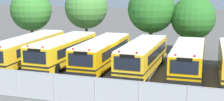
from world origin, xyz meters
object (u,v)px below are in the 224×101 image
object	(u,v)px
tree_0	(31,10)
tree_2	(152,9)
tree_1	(86,7)
school_bus_0	(28,48)
tree_3	(194,17)
school_bus_3	(143,55)
school_bus_2	(102,52)
school_bus_4	(188,58)
school_bus_1	(64,50)

from	to	relation	value
tree_0	tree_2	world-z (taller)	tree_2
tree_1	tree_2	distance (m)	8.77
school_bus_0	tree_1	bearing A→B (deg)	-103.53
tree_3	school_bus_3	bearing A→B (deg)	-114.92
school_bus_3	tree_0	xyz separation A→B (m)	(-15.99, 8.29, 2.95)
school_bus_0	tree_3	distance (m)	17.25
school_bus_2	tree_1	bearing A→B (deg)	-60.17
school_bus_2	tree_3	xyz separation A→B (m)	(7.53, 7.68, 2.74)
school_bus_2	tree_0	bearing A→B (deg)	-33.55
school_bus_4	tree_3	world-z (taller)	tree_3
school_bus_0	tree_0	size ratio (longest dim) A/B	1.66
school_bus_1	tree_0	distance (m)	12.21
school_bus_4	tree_3	distance (m)	8.32
tree_3	school_bus_0	bearing A→B (deg)	-152.02
school_bus_0	tree_1	xyz separation A→B (m)	(2.06, 9.79, 3.41)
tree_1	school_bus_4	bearing A→B (deg)	-36.27
school_bus_3	tree_0	bearing A→B (deg)	-26.29
school_bus_2	tree_0	xyz separation A→B (m)	(-12.15, 8.04, 2.97)
school_bus_0	school_bus_3	xyz separation A→B (m)	(11.36, 0.06, 0.03)
tree_1	school_bus_0	bearing A→B (deg)	-101.88
tree_3	tree_2	bearing A→B (deg)	-175.56
school_bus_4	tree_3	bearing A→B (deg)	-90.13
school_bus_4	tree_2	world-z (taller)	tree_2
school_bus_1	tree_3	size ratio (longest dim) A/B	1.59
school_bus_0	school_bus_1	size ratio (longest dim) A/B	1.13
school_bus_3	school_bus_4	world-z (taller)	school_bus_3
tree_2	tree_3	bearing A→B (deg)	4.44
school_bus_4	tree_0	world-z (taller)	tree_0
school_bus_0	tree_3	bearing A→B (deg)	-153.67
school_bus_3	tree_0	size ratio (longest dim) A/B	1.44
school_bus_0	tree_3	size ratio (longest dim) A/B	1.79
tree_1	school_bus_1	bearing A→B (deg)	-80.08
tree_0	tree_3	world-z (taller)	tree_0
tree_0	tree_3	xyz separation A→B (m)	(19.68, -0.36, -0.23)
school_bus_0	tree_2	xyz separation A→B (m)	(10.56, 7.64, 3.56)
tree_1	tree_3	size ratio (longest dim) A/B	1.15
school_bus_4	tree_1	world-z (taller)	tree_1
tree_2	school_bus_0	bearing A→B (deg)	-144.10
school_bus_1	tree_1	distance (m)	10.49
school_bus_2	tree_3	world-z (taller)	tree_3
tree_0	school_bus_0	bearing A→B (deg)	-60.96
school_bus_2	school_bus_4	bearing A→B (deg)	178.64
school_bus_1	school_bus_3	world-z (taller)	school_bus_1
school_bus_0	school_bus_3	distance (m)	11.36
school_bus_4	tree_2	size ratio (longest dim) A/B	1.28
tree_2	school_bus_4	bearing A→B (deg)	-58.14
school_bus_4	tree_0	bearing A→B (deg)	-23.96
school_bus_2	school_bus_4	world-z (taller)	school_bus_4
school_bus_2	school_bus_4	size ratio (longest dim) A/B	1.07
school_bus_4	tree_3	size ratio (longest dim) A/B	1.48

